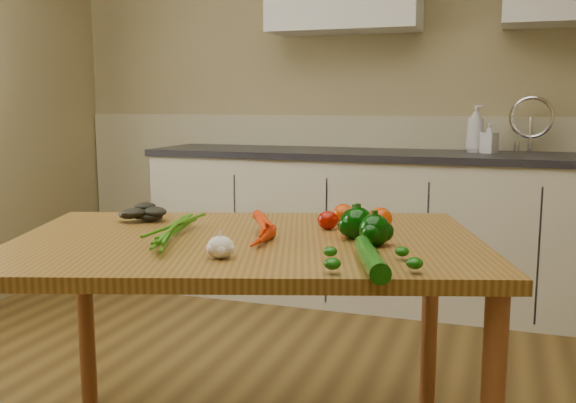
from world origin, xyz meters
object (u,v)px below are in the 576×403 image
at_px(soap_bottle_a, 476,129).
at_px(pepper_c, 374,230).
at_px(carrot_bunch, 234,228).
at_px(zucchini_a, 366,252).
at_px(soap_bottle_b, 489,138).
at_px(pepper_b, 358,224).
at_px(soap_bottle_c, 480,139).
at_px(leafy_greens, 138,206).
at_px(garlic_bulb, 220,247).
at_px(tomato_b, 343,214).
at_px(tomato_a, 328,220).
at_px(tomato_c, 380,219).
at_px(zucchini_b, 374,263).
at_px(table, 247,265).
at_px(pepper_a, 354,223).

relative_size(soap_bottle_a, pepper_c, 2.93).
height_order(carrot_bunch, zucchini_a, carrot_bunch).
relative_size(soap_bottle_b, zucchini_a, 0.90).
xyz_separation_m(pepper_b, pepper_c, (0.06, -0.07, -0.00)).
distance_m(soap_bottle_c, leafy_greens, 2.20).
distance_m(garlic_bulb, tomato_b, 0.61).
distance_m(pepper_b, pepper_c, 0.09).
bearing_deg(soap_bottle_a, tomato_b, -152.59).
distance_m(soap_bottle_c, garlic_bulb, 2.40).
height_order(soap_bottle_c, garlic_bulb, soap_bottle_c).
xyz_separation_m(soap_bottle_b, tomato_a, (-0.45, -1.77, -0.19)).
xyz_separation_m(tomato_c, zucchini_b, (0.09, -0.55, -0.01)).
bearing_deg(table, leafy_greens, 144.75).
xyz_separation_m(leafy_greens, tomato_b, (0.71, 0.16, -0.02)).
height_order(table, tomato_b, tomato_b).
height_order(leafy_greens, tomato_c, leafy_greens).
bearing_deg(pepper_a, zucchini_a, -70.65).
xyz_separation_m(carrot_bunch, zucchini_a, (0.44, -0.13, -0.01)).
height_order(pepper_b, tomato_b, pepper_b).
xyz_separation_m(table, tomato_c, (0.37, 0.26, 0.12)).
height_order(pepper_b, zucchini_a, pepper_b).
bearing_deg(tomato_a, pepper_a, -42.40).
xyz_separation_m(soap_bottle_b, soap_bottle_c, (-0.05, 0.08, -0.01)).
height_order(soap_bottle_a, pepper_a, soap_bottle_a).
xyz_separation_m(pepper_a, tomato_a, (-0.11, 0.10, -0.01)).
distance_m(carrot_bunch, tomato_c, 0.49).
bearing_deg(garlic_bulb, zucchini_a, 15.57).
xyz_separation_m(table, pepper_a, (0.31, 0.11, 0.13)).
bearing_deg(zucchini_b, garlic_bulb, 176.54).
bearing_deg(tomato_a, soap_bottle_a, 78.24).
bearing_deg(garlic_bulb, soap_bottle_c, 76.21).
bearing_deg(garlic_bulb, tomato_c, 57.55).
xyz_separation_m(soap_bottle_b, garlic_bulb, (-0.62, -2.25, -0.19)).
bearing_deg(soap_bottle_b, carrot_bunch, -170.12).
distance_m(pepper_a, pepper_c, 0.12).
bearing_deg(soap_bottle_c, table, 146.51).
bearing_deg(tomato_c, tomato_b, 159.86).
bearing_deg(soap_bottle_a, leafy_greens, -170.62).
height_order(table, carrot_bunch, carrot_bunch).
distance_m(carrot_bunch, leafy_greens, 0.49).
xyz_separation_m(tomato_a, tomato_c, (0.16, 0.05, 0.01)).
height_order(leafy_greens, pepper_b, leafy_greens).
relative_size(garlic_bulb, zucchini_b, 0.36).
bearing_deg(leafy_greens, tomato_b, 12.37).
xyz_separation_m(leafy_greens, garlic_bulb, (0.51, -0.42, -0.02)).
relative_size(soap_bottle_b, carrot_bunch, 0.64).
height_order(pepper_a, tomato_c, pepper_a).
relative_size(soap_bottle_c, garlic_bulb, 2.00).
bearing_deg(carrot_bunch, table, 25.53).
height_order(leafy_greens, pepper_c, leafy_greens).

